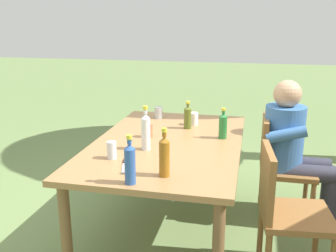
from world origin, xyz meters
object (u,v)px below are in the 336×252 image
(chair_far_left, at_px, (278,162))
(cup_white, at_px, (194,119))
(bottle_clear, at_px, (146,131))
(cup_glass, at_px, (112,150))
(dining_table, at_px, (168,150))
(bottle_olive, at_px, (188,117))
(chair_far_right, at_px, (284,207))
(person_in_white_shirt, at_px, (293,144))
(bottle_amber, at_px, (164,156))
(bottle_green, at_px, (223,125))
(cup_steel, at_px, (158,113))
(bottle_blue, at_px, (130,163))
(table_knife, at_px, (124,165))
(cup_terracotta, at_px, (148,130))

(chair_far_left, distance_m, cup_white, 0.80)
(bottle_clear, bearing_deg, cup_glass, -37.44)
(dining_table, relative_size, bottle_olive, 7.50)
(cup_glass, bearing_deg, cup_white, 156.95)
(chair_far_left, distance_m, chair_far_right, 0.80)
(chair_far_left, height_order, person_in_white_shirt, person_in_white_shirt)
(bottle_amber, height_order, bottle_green, bottle_amber)
(cup_steel, bearing_deg, cup_white, 67.09)
(bottle_olive, relative_size, cup_steel, 2.18)
(person_in_white_shirt, distance_m, bottle_clear, 1.26)
(dining_table, xyz_separation_m, bottle_blue, (0.80, -0.04, 0.20))
(bottle_green, relative_size, table_knife, 1.03)
(bottle_olive, distance_m, bottle_blue, 1.19)
(bottle_blue, xyz_separation_m, cup_terracotta, (-0.87, -0.13, -0.07))
(cup_glass, bearing_deg, table_knife, 50.60)
(chair_far_left, distance_m, cup_steel, 1.16)
(bottle_clear, height_order, table_knife, bottle_clear)
(person_in_white_shirt, relative_size, table_knife, 4.98)
(cup_glass, height_order, cup_steel, cup_glass)
(table_knife, bearing_deg, person_in_white_shirt, 130.06)
(cup_steel, height_order, table_knife, cup_steel)
(chair_far_right, bearing_deg, bottle_clear, -100.85)
(dining_table, relative_size, cup_steel, 16.38)
(dining_table, xyz_separation_m, bottle_green, (-0.16, 0.40, 0.18))
(cup_glass, bearing_deg, chair_far_right, 92.11)
(dining_table, height_order, bottle_blue, bottle_blue)
(chair_far_left, bearing_deg, bottle_olive, -88.60)
(chair_far_left, xyz_separation_m, bottle_blue, (1.20, -0.89, 0.38))
(cup_steel, distance_m, table_knife, 1.20)
(bottle_clear, bearing_deg, bottle_amber, 28.37)
(bottle_blue, bearing_deg, bottle_clear, -173.01)
(bottle_clear, relative_size, cup_white, 2.92)
(dining_table, relative_size, chair_far_left, 2.03)
(dining_table, height_order, cup_white, cup_white)
(bottle_blue, bearing_deg, cup_steel, -172.36)
(cup_white, xyz_separation_m, table_knife, (1.05, -0.28, -0.05))
(bottle_clear, height_order, bottle_amber, bottle_clear)
(bottle_clear, bearing_deg, bottle_blue, 6.99)
(person_in_white_shirt, distance_m, bottle_green, 0.63)
(cup_terracotta, bearing_deg, person_in_white_shirt, 106.16)
(cup_terracotta, relative_size, cup_steel, 1.02)
(bottle_blue, bearing_deg, bottle_olive, 173.87)
(cup_glass, distance_m, cup_steel, 1.10)
(bottle_amber, height_order, cup_white, bottle_amber)
(bottle_clear, height_order, cup_steel, bottle_clear)
(chair_far_left, relative_size, bottle_green, 3.58)
(cup_terracotta, bearing_deg, chair_far_left, 107.78)
(dining_table, xyz_separation_m, cup_steel, (-0.65, -0.24, 0.13))
(chair_far_right, relative_size, person_in_white_shirt, 0.74)
(bottle_clear, bearing_deg, person_in_white_shirt, 120.05)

